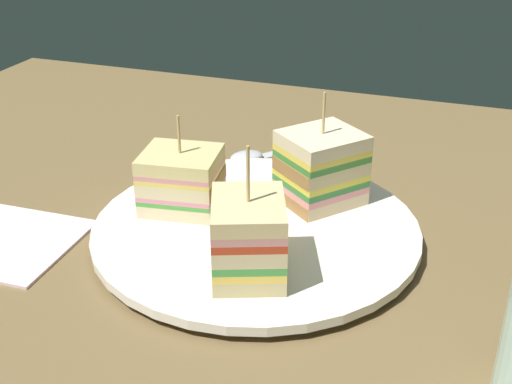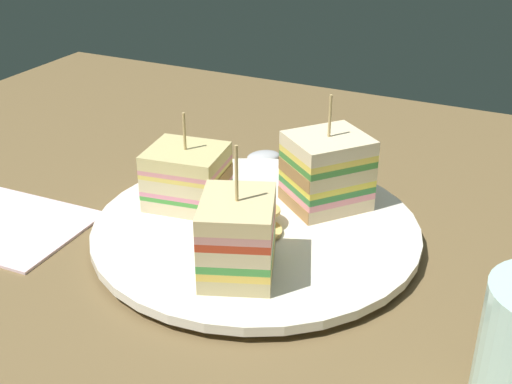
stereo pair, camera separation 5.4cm
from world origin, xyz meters
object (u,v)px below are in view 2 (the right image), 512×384
Objects in this scene: chip_pile at (252,222)px; napkin at (5,223)px; sandwich_wedge_0 at (327,171)px; sandwich_wedge_1 at (187,177)px; plate at (256,230)px; spoon at (278,155)px; sandwich_wedge_2 at (237,237)px.

chip_pile reaches higher than napkin.
sandwich_wedge_1 is at bearing -25.27° from sandwich_wedge_0.
plate is 16.66cm from spoon.
chip_pile is (0.16, -1.05, 1.38)cm from plate.
sandwich_wedge_2 reaches higher than sandwich_wedge_1.
plate reaches higher than spoon.
sandwich_wedge_2 is at bearing 1.81° from napkin.
plate is at bearing -15.03° from sandwich_wedge_1.
sandwich_wedge_0 and sandwich_wedge_2 have the same top height.
sandwich_wedge_0 is 1.36× the size of chip_pile.
sandwich_wedge_0 reaches higher than napkin.
sandwich_wedge_1 is at bearing 27.76° from sandwich_wedge_2.
chip_pile is at bearing 56.82° from spoon.
sandwich_wedge_1 is 1.14× the size of chip_pile.
sandwich_wedge_1 is 0.84× the size of sandwich_wedge_2.
sandwich_wedge_1 is 0.70× the size of spoon.
sandwich_wedge_1 reaches higher than spoon.
plate is at bearing 20.07° from napkin.
sandwich_wedge_2 is 1.36× the size of chip_pile.
sandwich_wedge_2 is at bearing -73.87° from chip_pile.
plate is at bearing 98.87° from chip_pile.
sandwich_wedge_0 is at bearing 81.34° from spoon.
napkin is at bearing 6.16° from spoon.
sandwich_wedge_1 is at bearing 165.19° from chip_pile.
sandwich_wedge_2 reaches higher than spoon.
plate is 1.97× the size of napkin.
spoon is at bearing 74.75° from sandwich_wedge_1.
chip_pile is 0.54× the size of napkin.
spoon is at bearing -98.51° from sandwich_wedge_0.
sandwich_wedge_2 is 22.66cm from napkin.
sandwich_wedge_2 is 0.84× the size of spoon.
spoon is 27.94cm from napkin.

